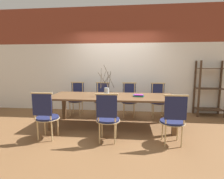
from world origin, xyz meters
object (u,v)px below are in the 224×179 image
object	(u,v)px
vase_centerpiece	(106,91)
book_stack	(139,95)
dining_table	(112,99)
shelving_rack	(210,89)
chair_near_center	(173,119)
chair_far_center	(129,99)

from	to	relation	value
vase_centerpiece	book_stack	bearing A→B (deg)	-2.68
dining_table	shelving_rack	distance (m)	2.93
book_stack	chair_near_center	bearing A→B (deg)	-55.51
shelving_rack	book_stack	bearing A→B (deg)	-150.06
chair_far_center	shelving_rack	distance (m)	2.32
vase_centerpiece	shelving_rack	size ratio (longest dim) A/B	0.46
book_stack	vase_centerpiece	bearing A→B (deg)	177.32
chair_near_center	shelving_rack	bearing A→B (deg)	54.07
chair_near_center	chair_far_center	size ratio (longest dim) A/B	1.00
chair_far_center	shelving_rack	size ratio (longest dim) A/B	0.61
dining_table	chair_near_center	distance (m)	1.51
chair_near_center	shelving_rack	size ratio (longest dim) A/B	0.61
chair_near_center	chair_far_center	world-z (taller)	same
book_stack	chair_far_center	bearing A→B (deg)	103.48
dining_table	shelving_rack	xyz separation A→B (m)	(2.69, 1.16, 0.13)
dining_table	chair_near_center	bearing A→B (deg)	-36.43
shelving_rack	chair_near_center	bearing A→B (deg)	-125.93
dining_table	book_stack	xyz separation A→B (m)	(0.62, -0.04, 0.10)
dining_table	chair_far_center	size ratio (longest dim) A/B	3.04
dining_table	vase_centerpiece	bearing A→B (deg)	-179.87
chair_far_center	vase_centerpiece	xyz separation A→B (m)	(-0.53, -0.89, 0.36)
vase_centerpiece	shelving_rack	world-z (taller)	shelving_rack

